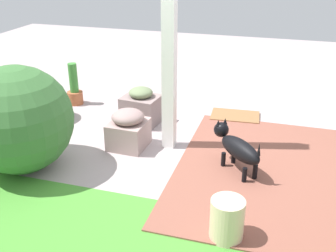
# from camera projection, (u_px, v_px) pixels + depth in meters

# --- Properties ---
(ground_plane) EXTENTS (12.00, 12.00, 0.00)m
(ground_plane) POSITION_uv_depth(u_px,v_px,m) (191.00, 150.00, 4.40)
(ground_plane) COLOR #A59697
(brick_path) EXTENTS (1.80, 2.40, 0.02)m
(brick_path) POSITION_uv_depth(u_px,v_px,m) (269.00, 172.00, 3.97)
(brick_path) COLOR brown
(brick_path) RESTS_ON ground
(porch_pillar) EXTENTS (0.13, 0.13, 2.53)m
(porch_pillar) POSITION_uv_depth(u_px,v_px,m) (169.00, 32.00, 3.98)
(porch_pillar) COLOR white
(porch_pillar) RESTS_ON ground
(stone_planter_nearest) EXTENTS (0.48, 0.43, 0.47)m
(stone_planter_nearest) POSITION_uv_depth(u_px,v_px,m) (141.00, 107.00, 4.98)
(stone_planter_nearest) COLOR gray
(stone_planter_nearest) RESTS_ON ground
(stone_planter_near) EXTENTS (0.40, 0.42, 0.44)m
(stone_planter_near) POSITION_uv_depth(u_px,v_px,m) (128.00, 129.00, 4.40)
(stone_planter_near) COLOR gray
(stone_planter_near) RESTS_ON ground
(round_shrub) EXTENTS (1.05, 1.05, 1.05)m
(round_shrub) POSITION_uv_depth(u_px,v_px,m) (18.00, 120.00, 3.85)
(round_shrub) COLOR #376733
(round_shrub) RESTS_ON ground
(terracotta_pot_broad) EXTENTS (0.51, 0.51, 0.47)m
(terracotta_pot_broad) POSITION_uv_depth(u_px,v_px,m) (43.00, 99.00, 5.06)
(terracotta_pot_broad) COLOR #C56C4B
(terracotta_pot_broad) RESTS_ON ground
(terracotta_pot_tall) EXTENTS (0.22, 0.22, 0.58)m
(terracotta_pot_tall) POSITION_uv_depth(u_px,v_px,m) (74.00, 90.00, 5.58)
(terracotta_pot_tall) COLOR #A55734
(terracotta_pot_tall) RESTS_ON ground
(dog) EXTENTS (0.56, 0.56, 0.46)m
(dog) POSITION_uv_depth(u_px,v_px,m) (237.00, 147.00, 3.89)
(dog) COLOR black
(dog) RESTS_ON ground
(ceramic_urn) EXTENTS (0.26, 0.26, 0.34)m
(ceramic_urn) POSITION_uv_depth(u_px,v_px,m) (227.00, 220.00, 3.03)
(ceramic_urn) COLOR beige
(ceramic_urn) RESTS_ON ground
(doormat) EXTENTS (0.64, 0.44, 0.03)m
(doormat) POSITION_uv_depth(u_px,v_px,m) (235.00, 116.00, 5.23)
(doormat) COLOR #8D603B
(doormat) RESTS_ON ground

